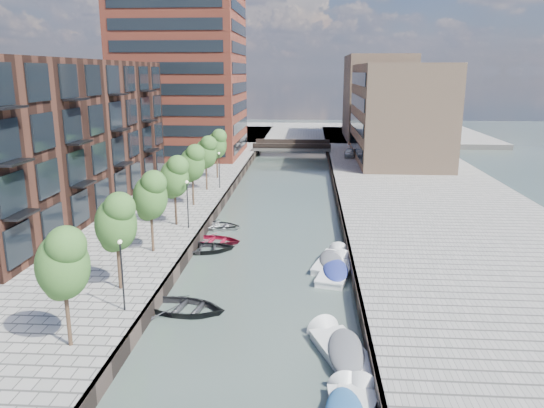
# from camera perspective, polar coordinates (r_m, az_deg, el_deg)

# --- Properties ---
(water) EXTENTS (300.00, 300.00, 0.00)m
(water) POSITION_cam_1_polar(r_m,az_deg,el_deg) (60.32, 1.14, 0.71)
(water) COLOR #38473F
(water) RESTS_ON ground
(quay_right) EXTENTS (20.00, 140.00, 1.00)m
(quay_right) POSITION_cam_1_polar(r_m,az_deg,el_deg) (61.54, 16.20, 0.89)
(quay_right) COLOR gray
(quay_right) RESTS_ON ground
(quay_wall_left) EXTENTS (0.25, 140.00, 1.00)m
(quay_wall_left) POSITION_cam_1_polar(r_m,az_deg,el_deg) (60.81, -4.61, 1.26)
(quay_wall_left) COLOR #332823
(quay_wall_left) RESTS_ON ground
(quay_wall_right) EXTENTS (0.25, 140.00, 1.00)m
(quay_wall_right) POSITION_cam_1_polar(r_m,az_deg,el_deg) (60.22, 6.95, 1.07)
(quay_wall_right) COLOR #332823
(quay_wall_right) RESTS_ON ground
(far_closure) EXTENTS (80.00, 40.00, 1.00)m
(far_closure) POSITION_cam_1_polar(r_m,az_deg,el_deg) (119.41, 2.63, 7.60)
(far_closure) COLOR gray
(far_closure) RESTS_ON ground
(apartment_block) EXTENTS (8.00, 38.00, 14.00)m
(apartment_block) POSITION_cam_1_polar(r_m,az_deg,el_deg) (54.08, -21.24, 6.82)
(apartment_block) COLOR black
(apartment_block) RESTS_ON quay_left
(tower) EXTENTS (18.00, 18.00, 30.00)m
(tower) POSITION_cam_1_polar(r_m,az_deg,el_deg) (85.98, -9.71, 15.25)
(tower) COLOR #983F2C
(tower) RESTS_ON quay_left
(tan_block_near) EXTENTS (12.00, 25.00, 14.00)m
(tan_block_near) POSITION_cam_1_polar(r_m,az_deg,el_deg) (81.88, 13.40, 9.54)
(tan_block_near) COLOR tan
(tan_block_near) RESTS_ON quay_right
(tan_block_far) EXTENTS (12.00, 20.00, 16.00)m
(tan_block_far) POSITION_cam_1_polar(r_m,az_deg,el_deg) (107.52, 11.23, 11.18)
(tan_block_far) COLOR tan
(tan_block_far) RESTS_ON quay_right
(bridge) EXTENTS (13.00, 6.00, 1.30)m
(bridge) POSITION_cam_1_polar(r_m,az_deg,el_deg) (91.52, 2.18, 6.18)
(bridge) COLOR gray
(bridge) RESTS_ON ground
(tree_0) EXTENTS (2.50, 2.50, 5.95)m
(tree_0) POSITION_cam_1_polar(r_m,az_deg,el_deg) (26.77, -21.62, -5.78)
(tree_0) COLOR #382619
(tree_0) RESTS_ON quay_left
(tree_1) EXTENTS (2.50, 2.50, 5.95)m
(tree_1) POSITION_cam_1_polar(r_m,az_deg,el_deg) (32.90, -16.46, -1.74)
(tree_1) COLOR #382619
(tree_1) RESTS_ON quay_left
(tree_2) EXTENTS (2.50, 2.50, 5.95)m
(tree_2) POSITION_cam_1_polar(r_m,az_deg,el_deg) (39.32, -12.98, 1.02)
(tree_2) COLOR #382619
(tree_2) RESTS_ON quay_left
(tree_3) EXTENTS (2.50, 2.50, 5.95)m
(tree_3) POSITION_cam_1_polar(r_m,az_deg,el_deg) (45.91, -10.47, 3.00)
(tree_3) COLOR #382619
(tree_3) RESTS_ON quay_left
(tree_4) EXTENTS (2.50, 2.50, 5.95)m
(tree_4) POSITION_cam_1_polar(r_m,az_deg,el_deg) (52.60, -8.60, 4.47)
(tree_4) COLOR #382619
(tree_4) RESTS_ON quay_left
(tree_5) EXTENTS (2.50, 2.50, 5.95)m
(tree_5) POSITION_cam_1_polar(r_m,az_deg,el_deg) (59.37, -7.14, 5.60)
(tree_5) COLOR #382619
(tree_5) RESTS_ON quay_left
(tree_6) EXTENTS (2.50, 2.50, 5.95)m
(tree_6) POSITION_cam_1_polar(r_m,az_deg,el_deg) (66.18, -5.98, 6.50)
(tree_6) COLOR #382619
(tree_6) RESTS_ON quay_left
(lamp_0) EXTENTS (0.24, 0.24, 4.12)m
(lamp_0) POSITION_cam_1_polar(r_m,az_deg,el_deg) (30.33, -15.86, -6.60)
(lamp_0) COLOR black
(lamp_0) RESTS_ON quay_left
(lamp_1) EXTENTS (0.24, 0.24, 4.12)m
(lamp_1) POSITION_cam_1_polar(r_m,az_deg,el_deg) (45.03, -9.08, 0.50)
(lamp_1) COLOR black
(lamp_1) RESTS_ON quay_left
(lamp_2) EXTENTS (0.24, 0.24, 4.12)m
(lamp_2) POSITION_cam_1_polar(r_m,az_deg,el_deg) (60.39, -5.70, 4.06)
(lamp_2) COLOR black
(lamp_2) RESTS_ON quay_left
(sloop_0) EXTENTS (5.74, 4.57, 1.07)m
(sloop_0) POSITION_cam_1_polar(r_m,az_deg,el_deg) (32.70, -9.42, -11.37)
(sloop_0) COLOR black
(sloop_0) RESTS_ON ground
(sloop_1) EXTENTS (5.51, 4.37, 1.03)m
(sloop_1) POSITION_cam_1_polar(r_m,az_deg,el_deg) (42.75, -7.30, -5.08)
(sloop_1) COLOR black
(sloop_1) RESTS_ON ground
(sloop_2) EXTENTS (4.89, 3.78, 0.94)m
(sloop_2) POSITION_cam_1_polar(r_m,az_deg,el_deg) (44.72, -6.22, -4.18)
(sloop_2) COLOR maroon
(sloop_2) RESTS_ON ground
(sloop_3) EXTENTS (4.65, 3.69, 0.87)m
(sloop_3) POSITION_cam_1_polar(r_m,az_deg,el_deg) (48.59, -5.81, -2.68)
(sloop_3) COLOR silver
(sloop_3) RESTS_ON ground
(sloop_4) EXTENTS (4.69, 3.67, 0.89)m
(sloop_4) POSITION_cam_1_polar(r_m,az_deg,el_deg) (49.05, -5.92, -2.52)
(sloop_4) COLOR black
(sloop_4) RESTS_ON ground
(motorboat_1) EXTENTS (3.81, 6.01, 1.90)m
(motorboat_1) POSITION_cam_1_polar(r_m,az_deg,el_deg) (28.02, 7.48, -15.36)
(motorboat_1) COLOR silver
(motorboat_1) RESTS_ON ground
(motorboat_3) EXTENTS (3.10, 5.77, 1.83)m
(motorboat_3) POSITION_cam_1_polar(r_m,az_deg,el_deg) (38.16, 6.98, -7.11)
(motorboat_3) COLOR white
(motorboat_3) RESTS_ON ground
(motorboat_4) EXTENTS (3.13, 5.58, 1.76)m
(motorboat_4) POSITION_cam_1_polar(r_m,az_deg,el_deg) (40.02, 6.50, -6.08)
(motorboat_4) COLOR silver
(motorboat_4) RESTS_ON ground
(car) EXTENTS (1.80, 4.00, 1.34)m
(car) POSITION_cam_1_polar(r_m,az_deg,el_deg) (83.58, 8.33, 5.48)
(car) COLOR #ADB1B2
(car) RESTS_ON quay_right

